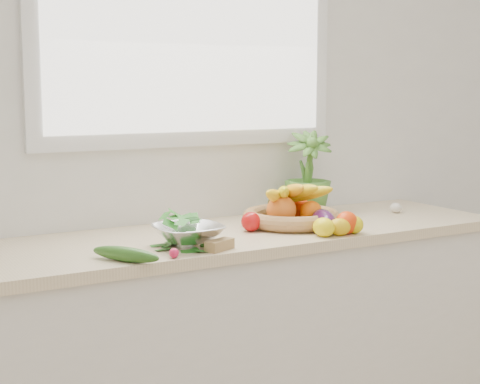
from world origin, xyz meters
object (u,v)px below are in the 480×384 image
apple (251,222)px  cucumber (125,254)px  fruit_basket (291,212)px  colander_with_spinach (188,229)px  eggplant (324,220)px  potted_herb (308,173)px

apple → cucumber: bearing=-159.4°
fruit_basket → apple: bearing=-171.5°
apple → colander_with_spinach: size_ratio=0.32×
cucumber → fruit_basket: size_ratio=0.56×
fruit_basket → colander_with_spinach: bearing=-163.7°
fruit_basket → colander_with_spinach: (-0.51, -0.15, 0.01)m
fruit_basket → eggplant: bearing=-72.7°
apple → colander_with_spinach: 0.34m
eggplant → fruit_basket: fruit_basket is taller
apple → fruit_basket: (0.20, 0.03, 0.02)m
apple → cucumber: (-0.58, -0.22, -0.01)m
apple → eggplant: bearing=-26.8°
fruit_basket → colander_with_spinach: 0.53m
eggplant → potted_herb: size_ratio=0.57×
eggplant → cucumber: 0.83m
apple → eggplant: 0.27m
potted_herb → colander_with_spinach: 0.80m
cucumber → potted_herb: potted_herb is taller
eggplant → potted_herb: (0.16, 0.33, 0.14)m
apple → eggplant: size_ratio=0.37×
apple → potted_herb: 0.47m
eggplant → colander_with_spinach: size_ratio=0.86×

